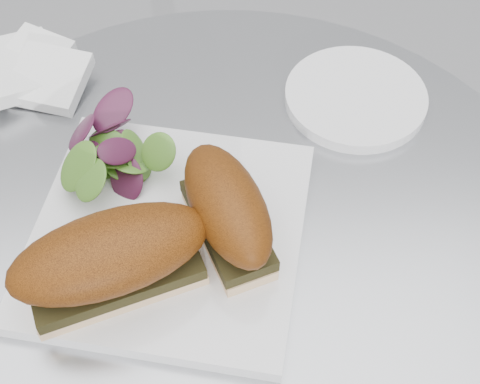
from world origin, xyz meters
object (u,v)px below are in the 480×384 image
object	(u,v)px
sandwich_right	(227,210)
saucer	(356,97)
plate	(169,233)
sandwich_left	(111,259)

from	to	relation	value
sandwich_right	saucer	size ratio (longest dim) A/B	0.95
plate	saucer	xyz separation A→B (m)	(0.21, 0.17, -0.00)
plate	sandwich_left	bearing A→B (deg)	-127.40
sandwich_left	sandwich_right	size ratio (longest dim) A/B	1.24
sandwich_left	saucer	world-z (taller)	sandwich_left
plate	sandwich_left	xyz separation A→B (m)	(-0.04, -0.06, 0.05)
sandwich_left	saucer	bearing A→B (deg)	24.01
plate	sandwich_right	world-z (taller)	sandwich_right
sandwich_left	saucer	xyz separation A→B (m)	(0.25, 0.23, -0.05)
saucer	sandwich_right	bearing A→B (deg)	-129.56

